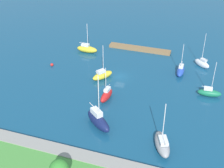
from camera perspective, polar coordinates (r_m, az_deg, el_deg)
water at (r=81.60m, az=1.43°, el=1.34°), size 160.00×160.00×0.00m
pier_dock at (r=95.97m, az=5.05°, el=6.42°), size 18.80×2.47×0.81m
breakwater at (r=58.86m, az=-7.61°, el=-12.50°), size 74.35×2.83×1.02m
sailboat_yellow_far_south at (r=80.25m, az=-1.77°, el=1.65°), size 5.00×6.08×9.26m
sailboat_blue_center_basin at (r=84.34m, az=12.38°, el=2.42°), size 1.90×5.68×8.70m
sailboat_navy_inner_mooring at (r=64.24m, az=-2.54°, el=-6.58°), size 7.49×6.59×12.18m
sailboat_gray_near_pier at (r=60.01m, az=9.12°, el=-10.71°), size 4.99×7.43×10.00m
sailboat_red_far_north at (r=72.18m, az=-1.01°, el=-2.02°), size 2.18×5.53×8.49m
sailboat_white_east_end at (r=89.20m, az=16.08°, el=3.66°), size 4.78×4.16×9.73m
sailboat_green_west_end at (r=76.92m, az=17.30°, el=-1.49°), size 5.62×2.29×8.99m
sailboat_yellow_lone_north at (r=94.18m, az=-4.59°, el=6.41°), size 6.33×2.06×9.03m
mooring_buoy_red at (r=87.97m, az=-10.90°, el=3.46°), size 0.85×0.85×0.85m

